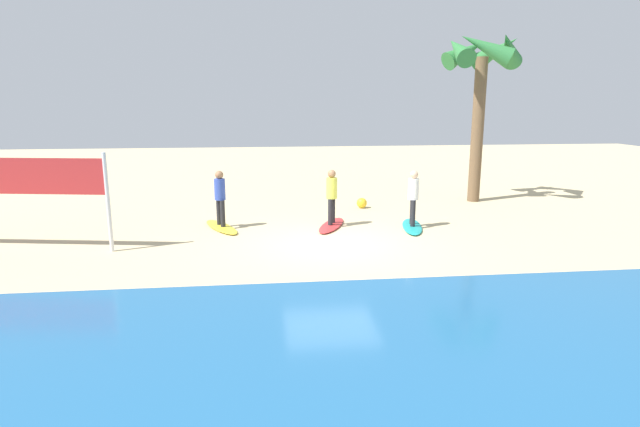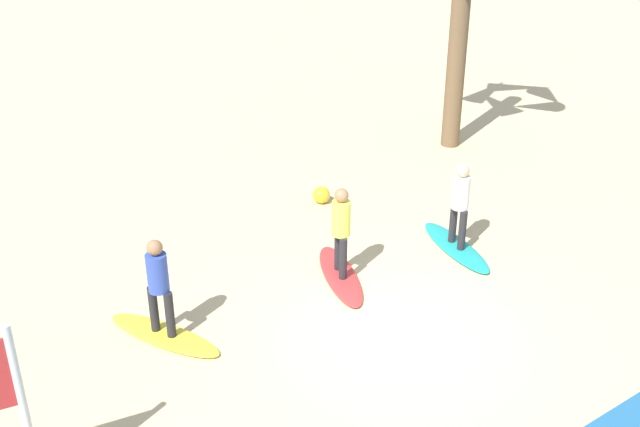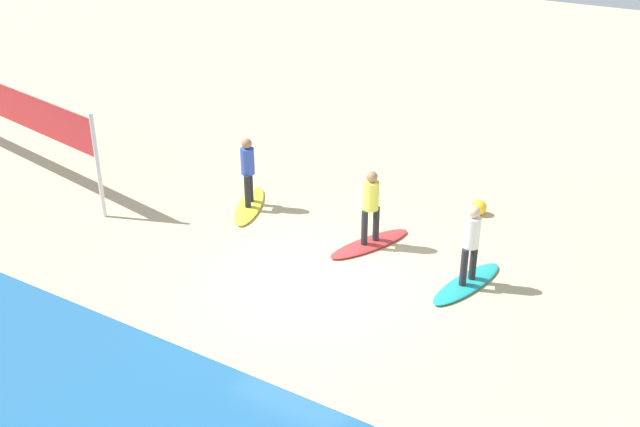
{
  "view_description": "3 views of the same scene",
  "coord_description": "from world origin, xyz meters",
  "px_view_note": "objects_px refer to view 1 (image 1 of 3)",
  "views": [
    {
      "loc": [
        1.77,
        13.04,
        3.71
      ],
      "look_at": [
        0.22,
        -0.58,
        0.71
      ],
      "focal_mm": 28.88,
      "sensor_mm": 36.0,
      "label": 1
    },
    {
      "loc": [
        6.76,
        7.47,
        7.28
      ],
      "look_at": [
        -0.02,
        -2.19,
        1.24
      ],
      "focal_mm": 43.89,
      "sensor_mm": 36.0,
      "label": 2
    },
    {
      "loc": [
        -6.88,
        10.87,
        7.97
      ],
      "look_at": [
        0.18,
        -0.65,
        1.19
      ],
      "focal_mm": 43.04,
      "sensor_mm": 36.0,
      "label": 3
    }
  ],
  "objects_px": {
    "surfboard_teal": "(412,226)",
    "surfer_teal": "(413,194)",
    "surfboard_red": "(331,225)",
    "surfer_red": "(332,193)",
    "beach_ball": "(362,203)",
    "surfboard_yellow": "(221,227)",
    "palm_tree": "(482,65)",
    "surfer_yellow": "(220,194)"
  },
  "relations": [
    {
      "from": "surfboard_teal",
      "to": "beach_ball",
      "type": "distance_m",
      "value": 3.2
    },
    {
      "from": "surfboard_teal",
      "to": "surfer_teal",
      "type": "bearing_deg",
      "value": 12.26
    },
    {
      "from": "beach_ball",
      "to": "surfer_yellow",
      "type": "bearing_deg",
      "value": 27.55
    },
    {
      "from": "surfboard_teal",
      "to": "surfer_yellow",
      "type": "distance_m",
      "value": 5.79
    },
    {
      "from": "surfer_red",
      "to": "palm_tree",
      "type": "height_order",
      "value": "palm_tree"
    },
    {
      "from": "surfboard_red",
      "to": "surfer_yellow",
      "type": "bearing_deg",
      "value": -71.11
    },
    {
      "from": "beach_ball",
      "to": "surfboard_teal",
      "type": "bearing_deg",
      "value": 107.02
    },
    {
      "from": "surfer_teal",
      "to": "surfboard_yellow",
      "type": "xyz_separation_m",
      "value": [
        5.67,
        -0.59,
        -0.99
      ]
    },
    {
      "from": "surfboard_teal",
      "to": "palm_tree",
      "type": "xyz_separation_m",
      "value": [
        -3.53,
        -3.88,
        4.93
      ]
    },
    {
      "from": "surfboard_teal",
      "to": "surfboard_yellow",
      "type": "distance_m",
      "value": 5.7
    },
    {
      "from": "surfer_teal",
      "to": "surfer_yellow",
      "type": "bearing_deg",
      "value": -5.9
    },
    {
      "from": "surfer_teal",
      "to": "surfboard_yellow",
      "type": "bearing_deg",
      "value": -5.9
    },
    {
      "from": "palm_tree",
      "to": "surfboard_teal",
      "type": "bearing_deg",
      "value": 47.75
    },
    {
      "from": "surfboard_red",
      "to": "surfer_teal",
      "type": "bearing_deg",
      "value": 101.41
    },
    {
      "from": "surfboard_teal",
      "to": "surfer_yellow",
      "type": "relative_size",
      "value": 1.28
    },
    {
      "from": "surfboard_yellow",
      "to": "surfer_yellow",
      "type": "bearing_deg",
      "value": 20.3
    },
    {
      "from": "surfer_teal",
      "to": "palm_tree",
      "type": "bearing_deg",
      "value": -132.25
    },
    {
      "from": "surfboard_teal",
      "to": "surfer_red",
      "type": "height_order",
      "value": "surfer_red"
    },
    {
      "from": "surfer_yellow",
      "to": "palm_tree",
      "type": "bearing_deg",
      "value": -160.28
    },
    {
      "from": "beach_ball",
      "to": "surfer_teal",
      "type": "bearing_deg",
      "value": 107.02
    },
    {
      "from": "surfboard_red",
      "to": "beach_ball",
      "type": "relative_size",
      "value": 5.78
    },
    {
      "from": "surfer_yellow",
      "to": "palm_tree",
      "type": "distance_m",
      "value": 10.54
    },
    {
      "from": "palm_tree",
      "to": "beach_ball",
      "type": "height_order",
      "value": "palm_tree"
    },
    {
      "from": "surfer_teal",
      "to": "surfer_yellow",
      "type": "distance_m",
      "value": 5.7
    },
    {
      "from": "surfer_teal",
      "to": "surfboard_teal",
      "type": "bearing_deg",
      "value": -90.0
    },
    {
      "from": "surfboard_teal",
      "to": "beach_ball",
      "type": "height_order",
      "value": "beach_ball"
    },
    {
      "from": "beach_ball",
      "to": "surfboard_red",
      "type": "bearing_deg",
      "value": 61.27
    },
    {
      "from": "surfboard_red",
      "to": "beach_ball",
      "type": "bearing_deg",
      "value": 172.89
    },
    {
      "from": "palm_tree",
      "to": "beach_ball",
      "type": "bearing_deg",
      "value": 10.5
    },
    {
      "from": "surfboard_teal",
      "to": "surfer_teal",
      "type": "distance_m",
      "value": 0.99
    },
    {
      "from": "surfboard_red",
      "to": "beach_ball",
      "type": "xyz_separation_m",
      "value": [
        -1.44,
        -2.63,
        0.14
      ]
    },
    {
      "from": "surfer_teal",
      "to": "surfboard_red",
      "type": "relative_size",
      "value": 0.78
    },
    {
      "from": "surfboard_teal",
      "to": "surfer_red",
      "type": "bearing_deg",
      "value": -87.96
    },
    {
      "from": "surfer_red",
      "to": "surfboard_yellow",
      "type": "relative_size",
      "value": 0.78
    },
    {
      "from": "surfer_red",
      "to": "beach_ball",
      "type": "height_order",
      "value": "surfer_red"
    },
    {
      "from": "surfboard_yellow",
      "to": "palm_tree",
      "type": "relative_size",
      "value": 0.34
    },
    {
      "from": "surfboard_yellow",
      "to": "surfer_yellow",
      "type": "xyz_separation_m",
      "value": [
        -0.0,
        0.0,
        0.99
      ]
    },
    {
      "from": "surfer_red",
      "to": "surfboard_red",
      "type": "bearing_deg",
      "value": 90.0
    },
    {
      "from": "surfer_red",
      "to": "surfboard_yellow",
      "type": "height_order",
      "value": "surfer_red"
    },
    {
      "from": "surfboard_red",
      "to": "surfer_red",
      "type": "relative_size",
      "value": 1.28
    },
    {
      "from": "surfboard_yellow",
      "to": "beach_ball",
      "type": "xyz_separation_m",
      "value": [
        -4.74,
        -2.47,
        0.14
      ]
    },
    {
      "from": "surfboard_teal",
      "to": "surfer_yellow",
      "type": "xyz_separation_m",
      "value": [
        5.67,
        -0.59,
        0.99
      ]
    }
  ]
}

